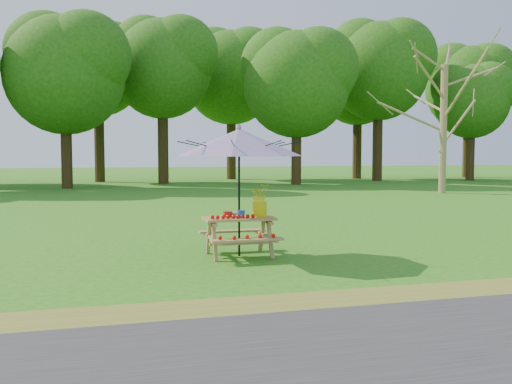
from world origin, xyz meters
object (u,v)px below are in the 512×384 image
object	(u,v)px
picnic_table	(239,237)
patio_umbrella	(239,143)
bare_tree	(446,11)
flower_bucket	(260,199)

from	to	relation	value
picnic_table	patio_umbrella	bearing A→B (deg)	84.81
bare_tree	picnic_table	xyz separation A→B (m)	(-12.23, -12.48, -7.52)
patio_umbrella	picnic_table	bearing A→B (deg)	-95.19
picnic_table	patio_umbrella	distance (m)	1.62
bare_tree	picnic_table	distance (m)	19.02
bare_tree	flower_bucket	xyz separation A→B (m)	(-11.85, -12.45, -6.87)
patio_umbrella	flower_bucket	bearing A→B (deg)	4.30
patio_umbrella	flower_bucket	xyz separation A→B (m)	(0.37, 0.03, -0.97)
bare_tree	patio_umbrella	world-z (taller)	bare_tree
patio_umbrella	flower_bucket	world-z (taller)	patio_umbrella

